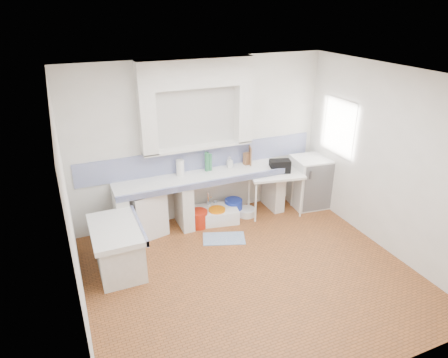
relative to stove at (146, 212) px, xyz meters
name	(u,v)px	position (x,y,z in m)	size (l,w,h in m)	color
floor	(251,275)	(1.10, -1.72, -0.39)	(4.50, 4.50, 0.00)	brown
ceiling	(258,77)	(1.10, -1.72, 2.41)	(4.50, 4.50, 0.00)	white
wall_back	(201,141)	(1.10, 0.28, 1.01)	(4.50, 4.50, 0.00)	white
wall_front	(358,277)	(1.10, -3.72, 1.01)	(4.50, 4.50, 0.00)	white
wall_left	(71,221)	(-1.15, -1.72, 1.01)	(4.50, 4.50, 0.00)	white
wall_right	(388,162)	(3.35, -1.72, 1.01)	(4.50, 4.50, 0.00)	white
alcove_mass	(196,73)	(1.00, 0.15, 2.18)	(1.90, 0.25, 0.45)	white
window_frame	(347,126)	(3.53, -0.52, 1.21)	(0.35, 0.86, 1.06)	#392212
lace_valance	(343,106)	(3.38, -0.52, 1.59)	(0.01, 0.84, 0.24)	white
counter_slab	(202,177)	(1.00, -0.02, 0.47)	(3.00, 0.60, 0.08)	white
counter_lip	(208,184)	(1.00, -0.30, 0.47)	(3.00, 0.04, 0.10)	navy
counter_pier_left	(122,216)	(-0.40, -0.02, 0.02)	(0.20, 0.55, 0.82)	white
counter_pier_mid	(184,205)	(0.65, -0.02, 0.02)	(0.20, 0.55, 0.82)	white
counter_pier_right	(273,187)	(2.40, -0.02, 0.02)	(0.20, 0.55, 0.82)	white
peninsula_top	(116,229)	(-0.60, -0.82, 0.27)	(0.70, 1.10, 0.08)	white
peninsula_base	(119,250)	(-0.60, -0.82, -0.08)	(0.60, 1.00, 0.62)	white
peninsula_lip	(139,225)	(-0.27, -0.82, 0.27)	(0.04, 1.10, 0.10)	navy
backsplash	(202,158)	(1.10, 0.26, 0.71)	(4.27, 0.03, 0.40)	navy
stove	(146,212)	(0.00, 0.00, 0.00)	(0.55, 0.54, 0.79)	white
sink	(212,216)	(1.15, -0.07, -0.29)	(0.90, 0.49, 0.22)	white
side_table	(275,194)	(2.31, -0.25, 0.00)	(0.95, 0.53, 0.04)	white
fridge	(309,182)	(3.08, -0.19, 0.09)	(0.62, 0.62, 0.96)	white
bucket_red	(199,219)	(0.87, -0.14, -0.25)	(0.32, 0.32, 0.29)	#B8220C
bucket_orange	(217,216)	(1.21, -0.16, -0.26)	(0.30, 0.30, 0.28)	orange
bucket_blue	(233,207)	(1.60, 0.00, -0.24)	(0.32, 0.32, 0.30)	#1A32B4
basin_white	(246,212)	(1.81, -0.11, -0.33)	(0.33, 0.33, 0.13)	white
water_bottle_a	(209,209)	(1.16, 0.11, -0.25)	(0.07, 0.07, 0.28)	silver
water_bottle_b	(215,208)	(1.29, 0.13, -0.25)	(0.08, 0.08, 0.28)	silver
black_bag	(280,166)	(2.41, -0.20, 0.52)	(0.36, 0.21, 0.23)	black
green_bottle_a	(207,162)	(1.15, 0.13, 0.68)	(0.07, 0.07, 0.34)	#2E7448
green_bottle_b	(210,162)	(1.20, 0.13, 0.66)	(0.07, 0.07, 0.30)	#2E7448
knife_block	(247,159)	(1.91, 0.13, 0.62)	(0.11, 0.09, 0.22)	brown
cutting_board	(250,155)	(1.98, 0.13, 0.67)	(0.02, 0.24, 0.32)	brown
paper_towel	(180,168)	(0.66, 0.13, 0.64)	(0.14, 0.14, 0.27)	white
soap_bottle	(230,162)	(1.57, 0.12, 0.60)	(0.09, 0.09, 0.20)	white
rug	(224,238)	(1.12, -0.69, -0.39)	(0.69, 0.39, 0.01)	#295690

